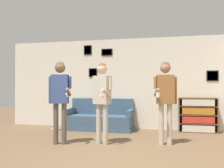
% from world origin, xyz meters
% --- Properties ---
extents(ground_plane, '(20.00, 20.00, 0.00)m').
position_xyz_m(ground_plane, '(0.00, 0.00, 0.00)').
color(ground_plane, brown).
extents(wall_back, '(7.92, 0.08, 2.70)m').
position_xyz_m(wall_back, '(-0.00, 3.74, 1.35)').
color(wall_back, silver).
rests_on(wall_back, ground_plane).
extents(couch, '(1.95, 0.80, 0.89)m').
position_xyz_m(couch, '(-0.88, 3.32, 0.29)').
color(couch, '#3D5670').
rests_on(couch, ground_plane).
extents(bookshelf, '(1.02, 0.30, 0.95)m').
position_xyz_m(bookshelf, '(1.86, 3.52, 0.47)').
color(bookshelf, brown).
rests_on(bookshelf, ground_plane).
extents(floor_lamp, '(0.48, 0.28, 1.63)m').
position_xyz_m(floor_lamp, '(-2.14, 3.05, 1.26)').
color(floor_lamp, '#ADA89E').
rests_on(floor_lamp, ground_plane).
extents(person_player_foreground_left, '(0.55, 0.45, 1.80)m').
position_xyz_m(person_player_foreground_left, '(-1.22, 1.33, 1.13)').
color(person_player_foreground_left, brown).
rests_on(person_player_foreground_left, ground_plane).
extents(person_player_foreground_center, '(0.47, 0.57, 1.77)m').
position_xyz_m(person_player_foreground_center, '(-0.33, 1.54, 1.10)').
color(person_player_foreground_center, '#B7AD99').
rests_on(person_player_foreground_center, ground_plane).
extents(person_watcher_holding_cup, '(0.49, 0.51, 1.79)m').
position_xyz_m(person_watcher_holding_cup, '(1.02, 1.78, 1.12)').
color(person_watcher_holding_cup, '#B7AD99').
rests_on(person_watcher_holding_cup, ground_plane).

